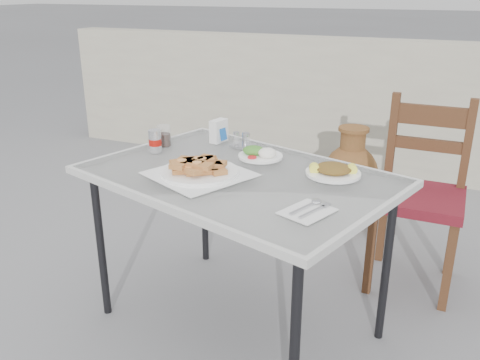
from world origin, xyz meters
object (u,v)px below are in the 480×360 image
at_px(cola_glass, 164,137).
at_px(napkin_holder, 219,131).
at_px(soda_can, 155,141).
at_px(terracotta_urn, 350,180).
at_px(condiment_caddy, 243,142).
at_px(cafe_table, 238,184).
at_px(salad_rice_plate, 260,153).
at_px(salad_chopped_plate, 333,170).
at_px(pide_plate, 199,167).
at_px(chair, 420,192).

height_order(cola_glass, napkin_holder, napkin_holder).
relative_size(soda_can, terracotta_urn, 0.16).
xyz_separation_m(napkin_holder, condiment_caddy, (0.16, -0.04, -0.03)).
xyz_separation_m(cafe_table, terracotta_urn, (0.25, 1.42, -0.44)).
bearing_deg(salad_rice_plate, cafe_table, -93.70).
height_order(napkin_holder, terracotta_urn, napkin_holder).
distance_m(soda_can, condiment_caddy, 0.46).
relative_size(cola_glass, condiment_caddy, 0.81).
height_order(salad_chopped_plate, terracotta_urn, salad_chopped_plate).
bearing_deg(condiment_caddy, pide_plate, -92.23).
distance_m(cafe_table, soda_can, 0.53).
bearing_deg(napkin_holder, pide_plate, -61.03).
bearing_deg(pide_plate, cola_glass, 139.88).
xyz_separation_m(salad_rice_plate, chair, (0.74, 0.57, -0.30)).
bearing_deg(cafe_table, napkin_holder, 125.91).
relative_size(cafe_table, chair, 1.48).
bearing_deg(soda_can, condiment_caddy, 34.03).
bearing_deg(condiment_caddy, cola_glass, -160.78).
relative_size(pide_plate, napkin_holder, 4.28).
distance_m(cola_glass, terracotta_urn, 1.53).
xyz_separation_m(pide_plate, soda_can, (-0.36, 0.20, 0.02)).
bearing_deg(soda_can, cafe_table, -11.59).
xyz_separation_m(cola_glass, napkin_holder, (0.24, 0.18, 0.01)).
relative_size(pide_plate, cola_glass, 4.86).
xyz_separation_m(salad_chopped_plate, soda_can, (-0.91, -0.03, 0.04)).
bearing_deg(cola_glass, condiment_caddy, 19.22).
bearing_deg(napkin_holder, cola_glass, -130.26).
bearing_deg(terracotta_urn, salad_rice_plate, -101.04).
height_order(pide_plate, terracotta_urn, pide_plate).
bearing_deg(condiment_caddy, terracotta_urn, 70.68).
height_order(salad_rice_plate, chair, chair).
xyz_separation_m(cola_glass, terracotta_urn, (0.77, 1.20, -0.55)).
relative_size(salad_rice_plate, soda_can, 1.90).
xyz_separation_m(cola_glass, chair, (1.28, 0.58, -0.33)).
xyz_separation_m(napkin_holder, terracotta_urn, (0.53, 1.03, -0.56)).
xyz_separation_m(salad_rice_plate, condiment_caddy, (-0.14, 0.12, 0.01)).
relative_size(salad_chopped_plate, soda_can, 2.13).
relative_size(pide_plate, condiment_caddy, 3.92).
height_order(cafe_table, salad_chopped_plate, salad_chopped_plate).
relative_size(soda_can, condiment_caddy, 0.87).
distance_m(cafe_table, pide_plate, 0.20).
distance_m(soda_can, terracotta_urn, 1.62).
bearing_deg(chair, soda_can, -150.18).
height_order(salad_rice_plate, salad_chopped_plate, salad_rice_plate).
xyz_separation_m(cafe_table, condiment_caddy, (-0.13, 0.36, 0.09)).
distance_m(salad_chopped_plate, napkin_holder, 0.74).
bearing_deg(cola_glass, chair, 24.54).
bearing_deg(chair, terracotta_urn, 129.99).
relative_size(pide_plate, terracotta_urn, 0.73).
bearing_deg(salad_rice_plate, condiment_caddy, 139.42).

